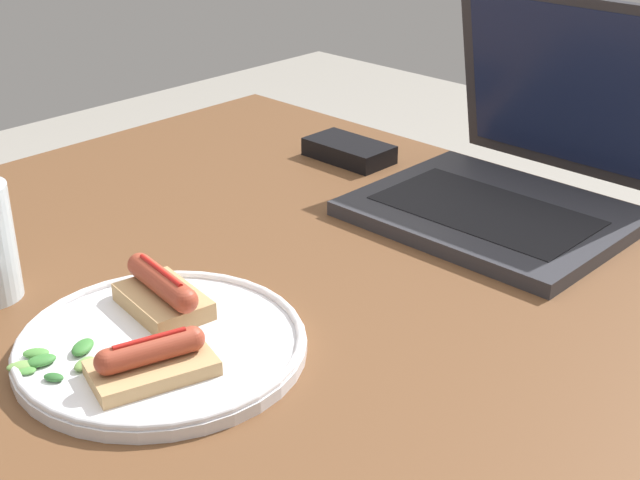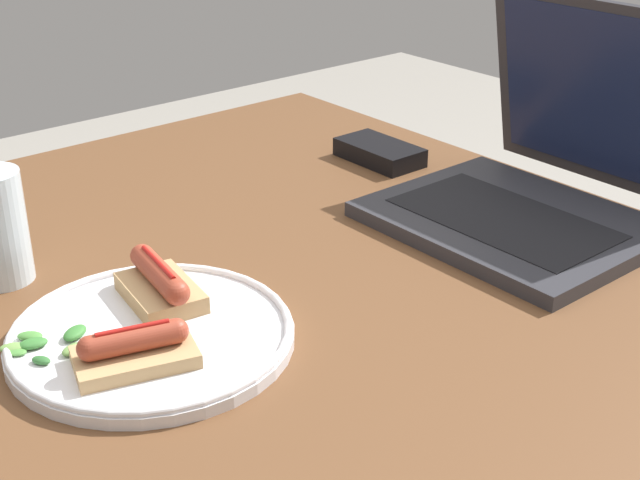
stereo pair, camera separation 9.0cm
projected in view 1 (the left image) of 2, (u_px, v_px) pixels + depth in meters
desk at (401, 387)px, 0.93m from camera, size 1.35×0.84×0.76m
laptop at (514, 176)px, 1.10m from camera, size 0.31×0.31×0.26m
plate at (161, 344)px, 0.82m from camera, size 0.27×0.27×0.02m
sausage_toast_left at (152, 360)px, 0.76m from camera, size 0.09×0.12×0.04m
sausage_toast_middle at (163, 293)px, 0.86m from camera, size 0.11×0.08×0.05m
salad_pile at (53, 359)px, 0.78m from camera, size 0.07×0.08×0.01m
external_drive at (349, 151)px, 1.28m from camera, size 0.12×0.07×0.03m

